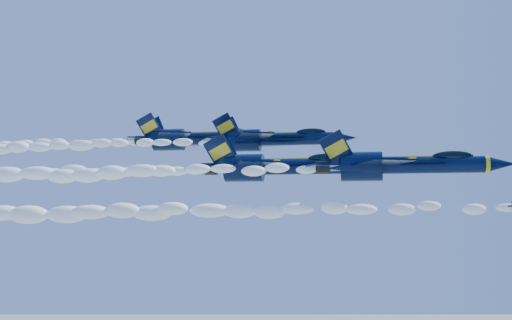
% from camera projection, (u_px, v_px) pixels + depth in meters
% --- Properties ---
extents(smoke_trail_jet_lead, '(50.74, 1.90, 1.71)m').
position_uv_depth(smoke_trail_jet_lead, '(217.00, 211.00, 57.37)').
color(smoke_trail_jet_lead, white).
extents(jet_second, '(17.91, 14.70, 6.66)m').
position_uv_depth(jet_second, '(401.00, 165.00, 59.09)').
color(jet_second, black).
extents(smoke_trail_jet_second, '(50.74, 2.14, 1.93)m').
position_uv_depth(smoke_trail_jet_second, '(66.00, 174.00, 64.73)').
color(smoke_trail_jet_second, white).
extents(jet_third, '(19.30, 15.83, 7.17)m').
position_uv_depth(jet_third, '(280.00, 166.00, 68.36)').
color(jet_third, black).
extents(jet_fourth, '(17.93, 14.71, 6.66)m').
position_uv_depth(jet_fourth, '(274.00, 139.00, 79.18)').
color(jet_fourth, black).
extents(smoke_trail_jet_fourth, '(50.74, 2.14, 1.93)m').
position_uv_depth(smoke_trail_jet_fourth, '(27.00, 148.00, 84.82)').
color(smoke_trail_jet_fourth, white).
extents(jet_fifth, '(20.03, 16.43, 7.44)m').
position_uv_depth(jet_fifth, '(196.00, 138.00, 90.50)').
color(jet_fifth, black).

